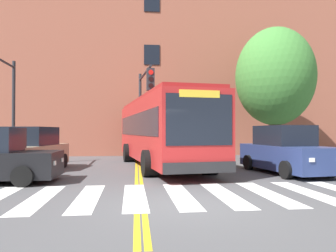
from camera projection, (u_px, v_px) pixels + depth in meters
ground_plane at (185, 204)px, 7.68m from camera, size 120.00×120.00×0.00m
crosswalk at (180, 195)px, 8.75m from camera, size 12.74×3.88×0.01m
lane_line_yellow_inner at (136, 156)px, 22.57m from camera, size 0.12×36.00×0.01m
lane_line_yellow_outer at (139, 156)px, 22.59m from camera, size 0.12×36.00×0.01m
city_bus at (160, 130)px, 16.16m from camera, size 4.19×12.03×3.31m
car_tan_near_lane at (30, 151)px, 14.06m from camera, size 2.56×4.90×1.91m
car_navy_far_lane at (285, 152)px, 13.40m from camera, size 2.50×4.90×1.95m
car_white_behind_bus at (141, 143)px, 25.45m from camera, size 2.05×3.92×1.70m
traffic_light_far_corner at (4, 91)px, 15.31m from camera, size 0.35×3.17×5.28m
traffic_light_overhead at (144, 98)px, 16.85m from camera, size 0.68×4.21×4.99m
street_tree_curbside_large at (275, 77)px, 19.78m from camera, size 5.83×6.01×7.98m
building_facade at (150, 70)px, 26.83m from camera, size 42.99×7.80×13.41m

